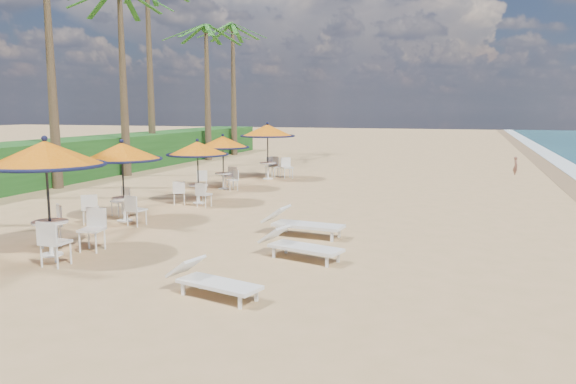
% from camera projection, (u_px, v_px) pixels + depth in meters
% --- Properties ---
extents(ground, '(160.00, 160.00, 0.00)m').
position_uv_depth(ground, '(241.00, 276.00, 10.89)').
color(ground, tan).
rests_on(ground, ground).
extents(scrub_hedge, '(3.00, 40.00, 1.80)m').
position_uv_depth(scrub_hedge, '(58.00, 160.00, 25.23)').
color(scrub_hedge, '#194716').
rests_on(scrub_hedge, ground).
extents(station_0, '(2.54, 2.54, 2.65)m').
position_uv_depth(station_0, '(49.00, 168.00, 12.18)').
color(station_0, black).
rests_on(station_0, ground).
extents(station_1, '(2.27, 2.27, 2.36)m').
position_uv_depth(station_1, '(121.00, 161.00, 15.95)').
color(station_1, black).
rests_on(station_1, ground).
extents(station_2, '(2.12, 2.12, 2.21)m').
position_uv_depth(station_2, '(197.00, 154.00, 18.94)').
color(station_2, black).
rests_on(station_2, ground).
extents(station_3, '(2.13, 2.13, 2.22)m').
position_uv_depth(station_3, '(223.00, 149.00, 22.40)').
color(station_3, black).
rests_on(station_3, ground).
extents(station_4, '(2.50, 2.50, 2.61)m').
position_uv_depth(station_4, '(269.00, 137.00, 25.61)').
color(station_4, black).
rests_on(station_4, ground).
extents(lounger_near, '(1.86, 0.99, 0.64)m').
position_uv_depth(lounger_near, '(211.00, 280.00, 9.69)').
color(lounger_near, white).
rests_on(lounger_near, ground).
extents(lounger_mid, '(1.98, 1.08, 0.68)m').
position_uv_depth(lounger_mid, '(298.00, 244.00, 12.12)').
color(lounger_mid, white).
rests_on(lounger_mid, ground).
extents(lounger_far, '(2.15, 0.88, 0.75)m').
position_uv_depth(lounger_far, '(300.00, 222.00, 14.27)').
color(lounger_far, white).
rests_on(lounger_far, ground).
extents(palm_4, '(5.00, 5.00, 8.77)m').
position_uv_depth(palm_4, '(120.00, 4.00, 25.87)').
color(palm_4, brown).
rests_on(palm_4, ground).
extents(palm_6, '(5.00, 5.00, 8.28)m').
position_uv_depth(palm_6, '(206.00, 37.00, 34.14)').
color(palm_6, brown).
rests_on(palm_6, ground).
extents(palm_7, '(5.00, 5.00, 8.90)m').
position_uv_depth(palm_7, '(233.00, 35.00, 38.04)').
color(palm_7, brown).
rests_on(palm_7, ground).
extents(person, '(0.27, 0.37, 0.96)m').
position_uv_depth(person, '(516.00, 165.00, 27.23)').
color(person, brown).
rests_on(person, ground).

